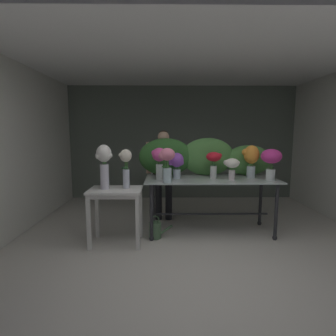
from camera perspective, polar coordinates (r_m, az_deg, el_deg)
name	(u,v)px	position (r m, az deg, el deg)	size (l,w,h in m)	color
ground_plane	(188,224)	(4.71, 4.35, -11.85)	(8.66, 8.66, 0.00)	beige
wall_back	(182,143)	(6.41, 2.95, 5.34)	(5.37, 0.12, 2.62)	slate
wall_left	(25,148)	(4.98, -28.02, 3.79)	(0.12, 4.06, 2.62)	silver
ceiling_slab	(190,61)	(4.58, 4.72, 21.72)	(5.49, 4.06, 0.12)	silver
display_table_glass	(211,187)	(4.21, 9.04, -4.00)	(2.01, 0.84, 0.87)	#B4C2C0
side_table_white	(116,197)	(3.83, -11.06, -6.09)	(0.73, 0.53, 0.79)	white
florist	(164,165)	(4.73, -0.96, 0.57)	(0.61, 0.24, 1.60)	#232328
foliage_backdrop	(201,158)	(4.43, 7.01, 2.18)	(2.17, 0.30, 0.61)	#2D6028
vase_crimson_carnations	(214,161)	(4.14, 9.68, 1.46)	(0.23, 0.23, 0.41)	silver
vase_fuchsia_roses	(159,159)	(4.02, -1.92, 1.88)	(0.23, 0.22, 0.48)	silver
vase_sunset_snapdragons	(251,158)	(4.37, 17.21, 2.03)	(0.27, 0.24, 0.51)	silver
vase_magenta_ranunculus	(271,160)	(4.23, 21.08, 1.67)	(0.30, 0.30, 0.46)	silver
vase_violet_hydrangea	(177,163)	(4.09, 1.86, 1.04)	(0.24, 0.21, 0.40)	silver
vase_ivory_stock	(232,166)	(4.07, 13.41, 0.47)	(0.24, 0.21, 0.33)	silver
vase_rosy_anemones	(167,161)	(3.77, -0.24, 1.47)	(0.24, 0.22, 0.49)	silver
vase_white_roses_tall	(104,163)	(3.78, -13.45, 1.00)	(0.23, 0.20, 0.61)	silver
vase_cream_lisianthus_tall	(126,165)	(3.78, -8.94, 0.58)	(0.18, 0.16, 0.55)	silver
watering_can	(156,230)	(4.10, -2.66, -12.97)	(0.35, 0.18, 0.34)	#4C704C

